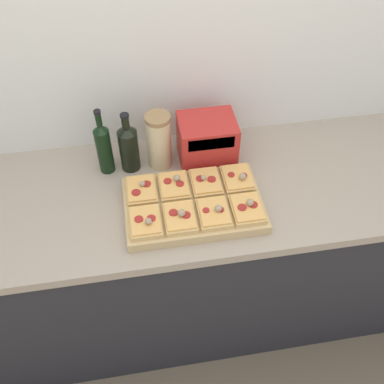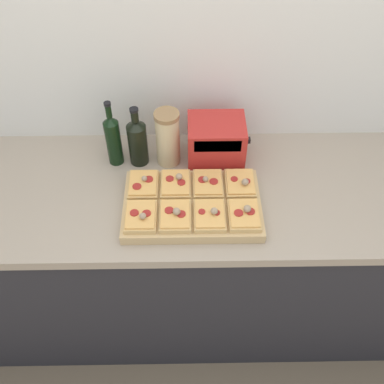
{
  "view_description": "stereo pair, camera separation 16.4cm",
  "coord_description": "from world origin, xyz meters",
  "px_view_note": "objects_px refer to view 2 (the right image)",
  "views": [
    {
      "loc": [
        -0.21,
        -0.85,
        2.19
      ],
      "look_at": [
        -0.03,
        0.25,
        0.97
      ],
      "focal_mm": 42.0,
      "sensor_mm": 36.0,
      "label": 1
    },
    {
      "loc": [
        -0.05,
        -0.86,
        2.19
      ],
      "look_at": [
        -0.03,
        0.25,
        0.97
      ],
      "focal_mm": 42.0,
      "sensor_mm": 36.0,
      "label": 2
    }
  ],
  "objects_px": {
    "cutting_board": "(192,205)",
    "olive_oil_bottle": "(113,139)",
    "toaster_oven": "(216,142)",
    "wine_bottle": "(138,141)",
    "grain_jar_tall": "(168,138)"
  },
  "relations": [
    {
      "from": "cutting_board",
      "to": "olive_oil_bottle",
      "type": "relative_size",
      "value": 1.72
    },
    {
      "from": "cutting_board",
      "to": "olive_oil_bottle",
      "type": "xyz_separation_m",
      "value": [
        -0.31,
        0.26,
        0.1
      ]
    },
    {
      "from": "cutting_board",
      "to": "toaster_oven",
      "type": "xyz_separation_m",
      "value": [
        0.1,
        0.26,
        0.08
      ]
    },
    {
      "from": "olive_oil_bottle",
      "to": "wine_bottle",
      "type": "height_order",
      "value": "olive_oil_bottle"
    },
    {
      "from": "olive_oil_bottle",
      "to": "toaster_oven",
      "type": "height_order",
      "value": "olive_oil_bottle"
    },
    {
      "from": "grain_jar_tall",
      "to": "wine_bottle",
      "type": "bearing_deg",
      "value": -180.0
    },
    {
      "from": "cutting_board",
      "to": "toaster_oven",
      "type": "relative_size",
      "value": 2.04
    },
    {
      "from": "cutting_board",
      "to": "wine_bottle",
      "type": "relative_size",
      "value": 1.91
    },
    {
      "from": "cutting_board",
      "to": "olive_oil_bottle",
      "type": "height_order",
      "value": "olive_oil_bottle"
    },
    {
      "from": "olive_oil_bottle",
      "to": "grain_jar_tall",
      "type": "bearing_deg",
      "value": -0.0
    },
    {
      "from": "grain_jar_tall",
      "to": "toaster_oven",
      "type": "relative_size",
      "value": 0.97
    },
    {
      "from": "cutting_board",
      "to": "wine_bottle",
      "type": "height_order",
      "value": "wine_bottle"
    },
    {
      "from": "wine_bottle",
      "to": "grain_jar_tall",
      "type": "xyz_separation_m",
      "value": [
        0.12,
        0.0,
        0.01
      ]
    },
    {
      "from": "wine_bottle",
      "to": "cutting_board",
      "type": "bearing_deg",
      "value": -51.31
    },
    {
      "from": "grain_jar_tall",
      "to": "toaster_oven",
      "type": "bearing_deg",
      "value": -0.25
    }
  ]
}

